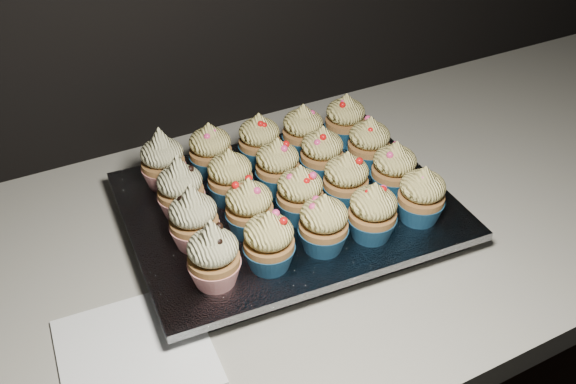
% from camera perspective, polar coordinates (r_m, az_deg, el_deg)
% --- Properties ---
extents(worktop, '(2.44, 0.64, 0.04)m').
position_cam_1_polar(worktop, '(0.93, 2.58, -3.20)').
color(worktop, beige).
rests_on(worktop, cabinet).
extents(napkin, '(0.18, 0.18, 0.00)m').
position_cam_1_polar(napkin, '(0.76, -13.42, -13.62)').
color(napkin, white).
rests_on(napkin, worktop).
extents(baking_tray, '(0.42, 0.34, 0.02)m').
position_cam_1_polar(baking_tray, '(0.90, 0.00, -1.98)').
color(baking_tray, black).
rests_on(baking_tray, worktop).
extents(foil_lining, '(0.46, 0.37, 0.01)m').
position_cam_1_polar(foil_lining, '(0.89, 0.00, -1.13)').
color(foil_lining, silver).
rests_on(foil_lining, baking_tray).
extents(cupcake_0, '(0.06, 0.06, 0.10)m').
position_cam_1_polar(cupcake_0, '(0.75, -6.64, -5.66)').
color(cupcake_0, red).
rests_on(cupcake_0, foil_lining).
extents(cupcake_1, '(0.06, 0.06, 0.08)m').
position_cam_1_polar(cupcake_1, '(0.77, -1.70, -4.45)').
color(cupcake_1, navy).
rests_on(cupcake_1, foil_lining).
extents(cupcake_2, '(0.06, 0.06, 0.08)m').
position_cam_1_polar(cupcake_2, '(0.79, 3.18, -2.88)').
color(cupcake_2, navy).
rests_on(cupcake_2, foil_lining).
extents(cupcake_3, '(0.06, 0.06, 0.08)m').
position_cam_1_polar(cupcake_3, '(0.82, 7.53, -1.81)').
color(cupcake_3, navy).
rests_on(cupcake_3, foil_lining).
extents(cupcake_4, '(0.06, 0.06, 0.08)m').
position_cam_1_polar(cupcake_4, '(0.86, 11.77, -0.32)').
color(cupcake_4, navy).
rests_on(cupcake_4, foil_lining).
extents(cupcake_5, '(0.06, 0.06, 0.10)m').
position_cam_1_polar(cupcake_5, '(0.80, -8.38, -2.38)').
color(cupcake_5, red).
rests_on(cupcake_5, foil_lining).
extents(cupcake_6, '(0.06, 0.06, 0.08)m').
position_cam_1_polar(cupcake_6, '(0.82, -3.45, -1.41)').
color(cupcake_6, navy).
rests_on(cupcake_6, foil_lining).
extents(cupcake_7, '(0.06, 0.06, 0.08)m').
position_cam_1_polar(cupcake_7, '(0.84, 1.07, -0.20)').
color(cupcake_7, navy).
rests_on(cupcake_7, foil_lining).
extents(cupcake_8, '(0.06, 0.06, 0.08)m').
position_cam_1_polar(cupcake_8, '(0.87, 5.16, 1.05)').
color(cupcake_8, navy).
rests_on(cupcake_8, foil_lining).
extents(cupcake_9, '(0.06, 0.06, 0.08)m').
position_cam_1_polar(cupcake_9, '(0.90, 9.39, 1.98)').
color(cupcake_9, navy).
rests_on(cupcake_9, foil_lining).
extents(cupcake_10, '(0.06, 0.06, 0.10)m').
position_cam_1_polar(cupcake_10, '(0.86, -9.54, 0.25)').
color(cupcake_10, red).
rests_on(cupcake_10, foil_lining).
extents(cupcake_11, '(0.06, 0.06, 0.08)m').
position_cam_1_polar(cupcake_11, '(0.87, -5.15, 1.29)').
color(cupcake_11, navy).
rests_on(cupcake_11, foil_lining).
extents(cupcake_12, '(0.06, 0.06, 0.08)m').
position_cam_1_polar(cupcake_12, '(0.89, -0.93, 2.31)').
color(cupcake_12, navy).
rests_on(cupcake_12, foil_lining).
extents(cupcake_13, '(0.06, 0.06, 0.08)m').
position_cam_1_polar(cupcake_13, '(0.92, 3.03, 3.41)').
color(cupcake_13, navy).
rests_on(cupcake_13, foil_lining).
extents(cupcake_14, '(0.06, 0.06, 0.08)m').
position_cam_1_polar(cupcake_14, '(0.95, 7.20, 4.24)').
color(cupcake_14, navy).
rests_on(cupcake_14, foil_lining).
extents(cupcake_15, '(0.06, 0.06, 0.10)m').
position_cam_1_polar(cupcake_15, '(0.92, -11.07, 2.75)').
color(cupcake_15, red).
rests_on(cupcake_15, foil_lining).
extents(cupcake_16, '(0.06, 0.06, 0.08)m').
position_cam_1_polar(cupcake_16, '(0.93, -6.90, 3.67)').
color(cupcake_16, navy).
rests_on(cupcake_16, foil_lining).
extents(cupcake_17, '(0.06, 0.06, 0.08)m').
position_cam_1_polar(cupcake_17, '(0.95, -2.56, 4.58)').
color(cupcake_17, navy).
rests_on(cupcake_17, foil_lining).
extents(cupcake_18, '(0.06, 0.06, 0.08)m').
position_cam_1_polar(cupcake_18, '(0.97, 1.33, 5.41)').
color(cupcake_18, navy).
rests_on(cupcake_18, foil_lining).
extents(cupcake_19, '(0.06, 0.06, 0.08)m').
position_cam_1_polar(cupcake_19, '(1.00, 5.10, 6.37)').
color(cupcake_19, navy).
rests_on(cupcake_19, foil_lining).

